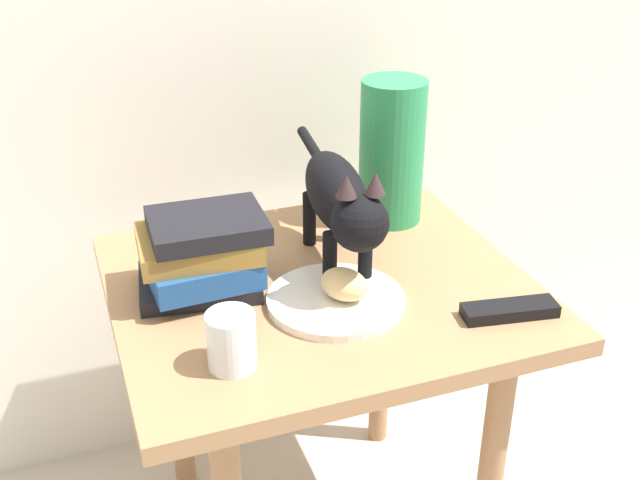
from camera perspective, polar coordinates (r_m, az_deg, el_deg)
side_table at (r=1.36m, az=0.00°, el=-6.44°), size 0.69×0.60×0.59m
plate at (r=1.25m, az=1.31°, el=-4.41°), size 0.22×0.22×0.01m
bread_roll at (r=1.23m, az=1.77°, el=-3.26°), size 0.09×0.10×0.05m
cat at (r=1.29m, az=1.48°, el=3.00°), size 0.13×0.48×0.23m
book_stack at (r=1.27m, az=-8.66°, el=-1.06°), size 0.22×0.17×0.13m
green_vase at (r=1.48m, az=5.27°, el=6.45°), size 0.12×0.12×0.27m
candle_jar at (r=1.10m, az=-6.49°, el=-7.53°), size 0.07×0.07×0.08m
tv_remote at (r=1.25m, az=13.72°, el=-5.02°), size 0.16×0.07×0.02m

